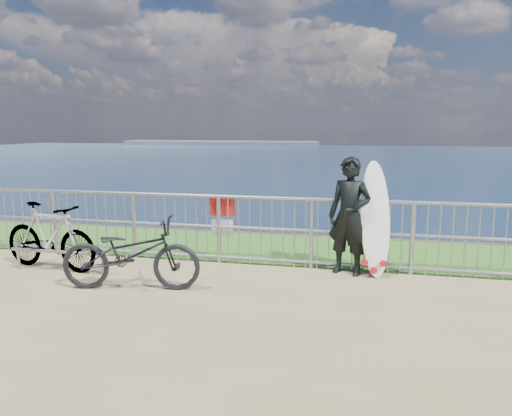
% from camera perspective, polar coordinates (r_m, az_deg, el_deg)
% --- Properties ---
extents(grass_strip, '(120.00, 120.00, 0.00)m').
position_cam_1_polar(grass_strip, '(9.15, 0.81, -4.56)').
color(grass_strip, '#2A641B').
rests_on(grass_strip, ground).
extents(seascape, '(260.00, 260.00, 5.00)m').
position_cam_1_polar(seascape, '(160.22, -4.02, 7.21)').
color(seascape, brown).
rests_on(seascape, ground).
extents(railing, '(10.06, 0.10, 1.13)m').
position_cam_1_polar(railing, '(7.98, -0.70, -2.47)').
color(railing, '#92959A').
rests_on(railing, ground).
extents(surfer, '(0.75, 0.61, 1.77)m').
position_cam_1_polar(surfer, '(7.57, 10.63, -0.91)').
color(surfer, black).
rests_on(surfer, ground).
extents(surfboard, '(0.56, 0.52, 1.72)m').
position_cam_1_polar(surfboard, '(7.57, 13.47, -1.73)').
color(surfboard, white).
rests_on(surfboard, ground).
extents(bicycle_near, '(1.98, 0.99, 1.00)m').
position_cam_1_polar(bicycle_near, '(7.03, -14.12, -5.09)').
color(bicycle_near, black).
rests_on(bicycle_near, ground).
extents(bicycle_far, '(1.81, 0.79, 1.05)m').
position_cam_1_polar(bicycle_far, '(8.37, -22.50, -3.00)').
color(bicycle_far, black).
rests_on(bicycle_far, ground).
extents(bike_rack, '(1.65, 0.05, 0.35)m').
position_cam_1_polar(bike_rack, '(8.21, -21.55, -4.92)').
color(bike_rack, '#92959A').
rests_on(bike_rack, ground).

